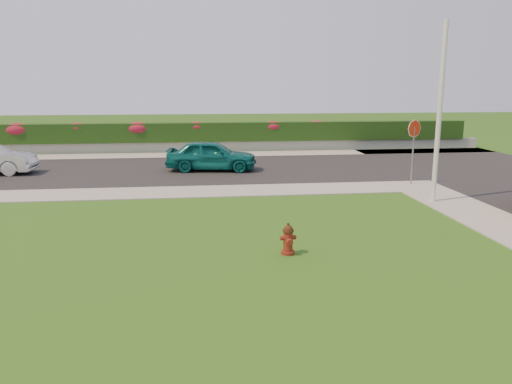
{
  "coord_description": "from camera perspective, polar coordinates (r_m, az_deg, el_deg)",
  "views": [
    {
      "loc": [
        -1.39,
        -9.03,
        3.85
      ],
      "look_at": [
        0.23,
        4.61,
        0.9
      ],
      "focal_mm": 35.0,
      "sensor_mm": 36.0,
      "label": 1
    }
  ],
  "objects": [
    {
      "name": "flower_clump_d",
      "position": [
        29.63,
        -6.8,
        7.42
      ],
      "size": [
        1.17,
        0.75,
        0.59
      ],
      "primitive_type": "ellipsoid",
      "color": "#AE1D3A",
      "rests_on": "hedge"
    },
    {
      "name": "utility_pole",
      "position": [
        17.4,
        20.22,
        8.36
      ],
      "size": [
        0.16,
        0.16,
        5.86
      ],
      "primitive_type": "cylinder",
      "color": "silver",
      "rests_on": "ground"
    },
    {
      "name": "hedge",
      "position": [
        29.75,
        -6.02,
        6.84
      ],
      "size": [
        32.0,
        0.9,
        1.1
      ],
      "primitive_type": "cube",
      "color": "black",
      "rests_on": "retaining_wall"
    },
    {
      "name": "curb_corner",
      "position": [
        20.25,
        17.86,
        0.62
      ],
      "size": [
        2.0,
        2.0,
        0.04
      ],
      "primitive_type": "cube",
      "color": "gray",
      "rests_on": "ground"
    },
    {
      "name": "retaining_wall",
      "position": [
        29.74,
        -5.98,
        5.2
      ],
      "size": [
        34.0,
        0.4,
        0.6
      ],
      "primitive_type": "cube",
      "color": "gray",
      "rests_on": "ground"
    },
    {
      "name": "flower_clump_c",
      "position": [
        29.82,
        -13.34,
        7.1
      ],
      "size": [
        1.46,
        0.94,
        0.73
      ],
      "primitive_type": "ellipsoid",
      "color": "#AE1D3A",
      "rests_on": "hedge"
    },
    {
      "name": "street_far",
      "position": [
        23.62,
        -15.46,
        2.34
      ],
      "size": [
        26.0,
        8.0,
        0.04
      ],
      "primitive_type": "cube",
      "color": "black",
      "rests_on": "ground"
    },
    {
      "name": "flower_clump_e",
      "position": [
        29.97,
        1.92,
        7.51
      ],
      "size": [
        1.28,
        0.82,
        0.64
      ],
      "primitive_type": "ellipsoid",
      "color": "#AE1D3A",
      "rests_on": "hedge"
    },
    {
      "name": "fire_hydrant",
      "position": [
        11.61,
        3.69,
        -5.44
      ],
      "size": [
        0.38,
        0.36,
        0.75
      ],
      "rotation": [
        0.0,
        0.0,
        0.1
      ],
      "color": "#4E1B0C",
      "rests_on": "ground"
    },
    {
      "name": "sedan_teal",
      "position": [
        22.8,
        -5.12,
        4.21
      ],
      "size": [
        4.25,
        2.16,
        1.39
      ],
      "primitive_type": "imported",
      "rotation": [
        0.0,
        0.0,
        1.44
      ],
      "color": "#0B5957",
      "rests_on": "street_far"
    },
    {
      "name": "ground",
      "position": [
        9.91,
        1.87,
        -10.74
      ],
      "size": [
        120.0,
        120.0,
        0.0
      ],
      "primitive_type": "plane",
      "color": "black",
      "rests_on": "ground"
    },
    {
      "name": "flower_clump_a",
      "position": [
        31.28,
        -25.6,
        6.45
      ],
      "size": [
        1.5,
        0.96,
        0.75
      ],
      "primitive_type": "ellipsoid",
      "color": "#AE1D3A",
      "rests_on": "hedge"
    },
    {
      "name": "flower_clump_f",
      "position": [
        30.48,
        6.96,
        7.57
      ],
      "size": [
        1.1,
        0.71,
        0.55
      ],
      "primitive_type": "ellipsoid",
      "color": "#AE1D3A",
      "rests_on": "hedge"
    },
    {
      "name": "flower_clump_b",
      "position": [
        30.39,
        -19.79,
        6.93
      ],
      "size": [
        1.13,
        0.72,
        0.56
      ],
      "primitive_type": "ellipsoid",
      "color": "#AE1D3A",
      "rests_on": "hedge"
    },
    {
      "name": "stop_sign",
      "position": [
        20.3,
        17.6,
        6.05
      ],
      "size": [
        0.65,
        0.29,
        2.56
      ],
      "rotation": [
        0.0,
        0.0,
        0.02
      ],
      "color": "slate",
      "rests_on": "ground"
    },
    {
      "name": "sidewalk_far",
      "position": [
        19.0,
        -20.64,
        -0.3
      ],
      "size": [
        24.0,
        2.0,
        0.04
      ],
      "primitive_type": "cube",
      "color": "gray",
      "rests_on": "ground"
    },
    {
      "name": "sidewalk_beyond",
      "position": [
        28.29,
        -5.92,
        4.27
      ],
      "size": [
        34.0,
        2.0,
        0.04
      ],
      "primitive_type": "cube",
      "color": "gray",
      "rests_on": "ground"
    }
  ]
}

